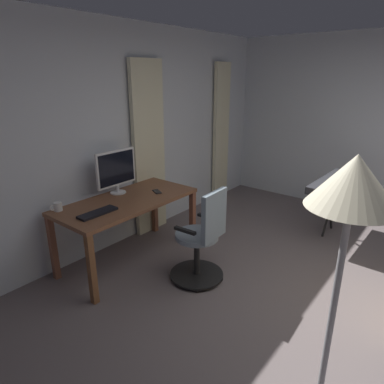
# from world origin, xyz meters

# --- Properties ---
(ground_plane) EXTENTS (7.44, 7.44, 0.00)m
(ground_plane) POSITION_xyz_m (0.00, 0.00, 0.00)
(ground_plane) COLOR #655A59
(back_room_partition) EXTENTS (5.72, 0.10, 2.62)m
(back_room_partition) POSITION_xyz_m (0.00, -2.75, 1.31)
(back_room_partition) COLOR silver
(back_room_partition) RESTS_ON ground
(curtain_left_panel) EXTENTS (0.37, 0.06, 2.21)m
(curtain_left_panel) POSITION_xyz_m (-1.99, -2.64, 1.11)
(curtain_left_panel) COLOR beige
(curtain_left_panel) RESTS_ON ground
(curtain_right_panel) EXTENTS (0.52, 0.06, 2.21)m
(curtain_right_panel) POSITION_xyz_m (-0.34, -2.64, 1.11)
(curtain_right_panel) COLOR beige
(curtain_right_panel) RESTS_ON ground
(desk) EXTENTS (1.55, 0.73, 0.75)m
(desk) POSITION_xyz_m (0.41, -2.23, 0.66)
(desk) COLOR brown
(desk) RESTS_ON ground
(office_chair) EXTENTS (0.56, 0.56, 1.00)m
(office_chair) POSITION_xyz_m (0.22, -1.35, 0.45)
(office_chair) COLOR black
(office_chair) RESTS_ON ground
(computer_monitor) EXTENTS (0.52, 0.18, 0.50)m
(computer_monitor) POSITION_xyz_m (0.33, -2.48, 1.02)
(computer_monitor) COLOR white
(computer_monitor) RESTS_ON desk
(computer_keyboard) EXTENTS (0.40, 0.13, 0.02)m
(computer_keyboard) POSITION_xyz_m (0.86, -2.14, 0.76)
(computer_keyboard) COLOR black
(computer_keyboard) RESTS_ON desk
(cell_phone_by_monitor) EXTENTS (0.12, 0.16, 0.01)m
(cell_phone_by_monitor) POSITION_xyz_m (0.03, -2.15, 0.75)
(cell_phone_by_monitor) COLOR black
(cell_phone_by_monitor) RESTS_ON desk
(mug_coffee) EXTENTS (0.13, 0.08, 0.09)m
(mug_coffee) POSITION_xyz_m (1.06, -2.52, 0.79)
(mug_coffee) COLOR white
(mug_coffee) RESTS_ON desk
(piano_keyboard) EXTENTS (1.11, 0.34, 0.77)m
(piano_keyboard) POSITION_xyz_m (-1.74, -0.69, 0.70)
(piano_keyboard) COLOR black
(piano_keyboard) RESTS_ON ground
(floor_lamp) EXTENTS (0.35, 0.35, 1.75)m
(floor_lamp) POSITION_xyz_m (1.32, 0.19, 1.50)
(floor_lamp) COLOR black
(floor_lamp) RESTS_ON ground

